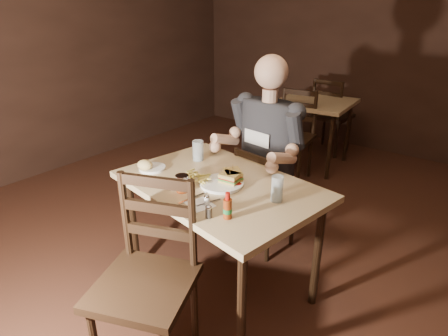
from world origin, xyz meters
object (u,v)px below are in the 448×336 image
Objects in this scene: dinner_plate at (222,184)px; bg_chair_near at (290,138)px; chair_near at (144,286)px; syrup_dispenser at (182,183)px; diner at (264,133)px; bg_table at (315,108)px; main_table at (219,194)px; glass_right at (277,189)px; hot_sauce at (228,205)px; side_plate at (152,169)px; chair_far at (266,198)px; glass_left at (198,151)px; bg_chair_far at (332,116)px.

bg_chair_near is at bearing 105.40° from dinner_plate.
chair_near is 9.91× the size of syrup_dispenser.
diner is 0.77m from syrup_dispenser.
dinner_plate is (0.50, -2.38, 0.10)m from bg_table.
main_table is at bearing 76.04° from syrup_dispenser.
dinner_plate is at bearing -175.34° from glass_right.
side_plate is at bearing 166.16° from hot_sauce.
chair_far is at bearing 90.00° from diner.
glass_left is at bearing 141.82° from hot_sauce.
bg_chair_far reaches higher than dinner_plate.
dinner_plate is at bearing -76.51° from diner.
main_table and bg_table have the same top height.
bg_chair_far reaches higher than chair_far.
bg_chair_far is (-0.55, 3.61, -0.02)m from chair_near.
syrup_dispenser is (0.25, -0.42, -0.02)m from glass_left.
bg_chair_near is 6.47× the size of glass_right.
dinner_plate is at bearing 10.27° from side_plate.
diner is at bearing 104.16° from bg_chair_far.
chair_far is 0.91m from syrup_dispenser.
bg_table is 0.90× the size of bg_chair_far.
glass_left reaches higher than bg_table.
hot_sauce is at bearing -108.42° from glass_right.
bg_table is at bearing 78.25° from chair_near.
main_table is 2.96m from bg_chair_far.
side_plate is (-0.13, -0.31, -0.06)m from glass_left.
diner is (0.45, -1.28, 0.47)m from bg_chair_near.
bg_table is (-0.47, 2.36, -0.01)m from main_table.
bg_chair_far is 0.91× the size of diner.
bg_table is at bearing 105.94° from hot_sauce.
glass_right reaches higher than side_plate.
chair_far is (-0.01, 0.59, -0.28)m from main_table.
hot_sauce is (0.76, -3.21, 0.36)m from bg_chair_far.
dinner_plate is (0.50, -2.93, 0.30)m from bg_chair_far.
diner is 7.32× the size of hot_sauce.
glass_right is (0.41, -0.58, 0.43)m from chair_far.
bg_chair_near is at bearing 93.43° from bg_chair_far.
syrup_dispenser reaches higher than main_table.
chair_far is at bearing -76.63° from bg_chair_near.
hot_sauce reaches higher than chair_far.
hot_sauce is at bearing 116.75° from chair_far.
chair_near reaches higher than glass_right.
chair_far is at bearing 104.57° from bg_chair_far.
chair_near is 0.85m from glass_right.
hot_sauce is at bearing -77.32° from bg_chair_near.
bg_chair_near reaches higher than main_table.
syrup_dispenser is at bearing -59.54° from glass_left.
diner reaches higher than glass_right.
side_plate is at bearing -169.73° from dinner_plate.
bg_chair_far is at bearing 106.55° from glass_right.
dinner_plate is 0.38m from hot_sauce.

